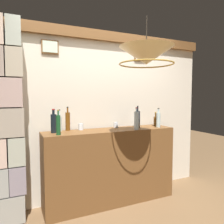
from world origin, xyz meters
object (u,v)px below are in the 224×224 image
object	(u,v)px
liquor_bottle_bourbon	(60,123)
liquor_bottle_brandy	(136,120)
glass_tumbler_highball	(137,123)
pendant_lamp	(146,56)
liquor_bottle_scotch	(158,120)
liquor_bottle_rye	(155,121)
liquor_bottle_mezcal	(68,121)
glass_tumbler_shot	(116,125)
glass_tumbler_rocks	(81,127)
liquor_bottle_rum	(54,123)
liquor_bottle_vodka	(58,125)
liquor_bottle_gin	(138,119)

from	to	relation	value
liquor_bottle_bourbon	liquor_bottle_brandy	bearing A→B (deg)	-17.71
glass_tumbler_highball	pendant_lamp	size ratio (longest dim) A/B	0.15
liquor_bottle_scotch	pendant_lamp	bearing A→B (deg)	-135.89
liquor_bottle_rye	glass_tumbler_highball	world-z (taller)	liquor_bottle_rye
liquor_bottle_mezcal	glass_tumbler_shot	size ratio (longest dim) A/B	4.04
glass_tumbler_rocks	liquor_bottle_brandy	bearing A→B (deg)	-22.73
liquor_bottle_rum	glass_tumbler_rocks	bearing A→B (deg)	13.17
liquor_bottle_mezcal	liquor_bottle_brandy	bearing A→B (deg)	-19.95
liquor_bottle_brandy	liquor_bottle_rye	bearing A→B (deg)	22.62
liquor_bottle_rum	pendant_lamp	world-z (taller)	pendant_lamp
liquor_bottle_vodka	liquor_bottle_rum	world-z (taller)	same
liquor_bottle_vodka	glass_tumbler_rocks	bearing A→B (deg)	36.53
liquor_bottle_vodka	glass_tumbler_highball	world-z (taller)	liquor_bottle_vodka
liquor_bottle_rye	glass_tumbler_shot	xyz separation A→B (m)	(-0.63, 0.12, -0.04)
liquor_bottle_mezcal	glass_tumbler_highball	world-z (taller)	liquor_bottle_mezcal
liquor_bottle_rum	pendant_lamp	distance (m)	1.40
glass_tumbler_rocks	glass_tumbler_highball	size ratio (longest dim) A/B	0.94
liquor_bottle_scotch	liquor_bottle_rum	bearing A→B (deg)	174.77
liquor_bottle_gin	liquor_bottle_vodka	world-z (taller)	liquor_bottle_gin
liquor_bottle_bourbon	pendant_lamp	bearing A→B (deg)	-47.89
liquor_bottle_scotch	glass_tumbler_shot	world-z (taller)	liquor_bottle_scotch
glass_tumbler_shot	glass_tumbler_highball	bearing A→B (deg)	2.31
glass_tumbler_highball	liquor_bottle_rye	bearing A→B (deg)	-27.35
liquor_bottle_gin	liquor_bottle_rum	world-z (taller)	liquor_bottle_gin
liquor_bottle_bourbon	pendant_lamp	distance (m)	1.42
liquor_bottle_mezcal	glass_tumbler_rocks	world-z (taller)	liquor_bottle_mezcal
liquor_bottle_vodka	liquor_bottle_rum	bearing A→B (deg)	98.16
liquor_bottle_mezcal	liquor_bottle_vodka	bearing A→B (deg)	-122.29
liquor_bottle_rye	liquor_bottle_vodka	size ratio (longest dim) A/B	0.73
liquor_bottle_rye	glass_tumbler_highball	distance (m)	0.30
liquor_bottle_rye	liquor_bottle_vodka	distance (m)	1.54
liquor_bottle_rye	glass_tumbler_shot	bearing A→B (deg)	169.27
liquor_bottle_brandy	glass_tumbler_shot	size ratio (longest dim) A/B	3.88
liquor_bottle_mezcal	liquor_bottle_rye	bearing A→B (deg)	-5.45
liquor_bottle_rye	liquor_bottle_brandy	size ratio (longest dim) A/B	0.71
liquor_bottle_bourbon	liquor_bottle_rye	bearing A→B (deg)	-4.91
glass_tumbler_shot	liquor_bottle_rum	bearing A→B (deg)	-173.60
glass_tumbler_rocks	liquor_bottle_mezcal	bearing A→B (deg)	172.26
liquor_bottle_mezcal	pendant_lamp	xyz separation A→B (m)	(0.67, -0.87, 0.77)
liquor_bottle_bourbon	liquor_bottle_rum	xyz separation A→B (m)	(-0.10, -0.11, 0.02)
liquor_bottle_scotch	pendant_lamp	size ratio (longest dim) A/B	0.47
glass_tumbler_highball	liquor_bottle_scotch	bearing A→B (deg)	-49.30
liquor_bottle_scotch	glass_tumbler_highball	xyz separation A→B (m)	(-0.22, 0.26, -0.07)
liquor_bottle_bourbon	glass_tumbler_rocks	size ratio (longest dim) A/B	3.38
liquor_bottle_gin	liquor_bottle_vodka	size ratio (longest dim) A/B	1.06
liquor_bottle_rye	glass_tumbler_highball	size ratio (longest dim) A/B	2.44
liquor_bottle_bourbon	liquor_bottle_scotch	bearing A→B (deg)	-9.93
liquor_bottle_brandy	glass_tumbler_rocks	size ratio (longest dim) A/B	3.63
liquor_bottle_bourbon	glass_tumbler_shot	distance (m)	0.83
liquor_bottle_brandy	liquor_bottle_mezcal	bearing A→B (deg)	160.05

